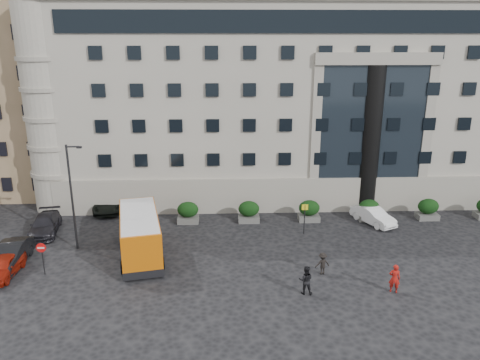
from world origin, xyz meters
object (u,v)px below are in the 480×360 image
object	(u,v)px
street_lamp	(72,193)
parked_car_c	(45,225)
pedestrian_c	(323,263)
parked_car_a	(4,266)
hedge_b	(249,211)
red_truck	(72,174)
hedge_a	(188,212)
hedge_d	(369,210)
pedestrian_a	(395,278)
bus_stop_sign	(305,214)
minibus	(140,233)
parked_car_d	(108,202)
pedestrian_b	(306,280)
hedge_c	(309,211)
hedge_e	(428,209)
white_taxi	(373,216)
no_entry_sign	(42,252)

from	to	relation	value
street_lamp	parked_car_c	size ratio (longest dim) A/B	1.61
pedestrian_c	parked_car_a	bearing A→B (deg)	-12.21
hedge_b	red_truck	size ratio (longest dim) A/B	0.34
hedge_a	street_lamp	distance (m)	9.89
hedge_d	pedestrian_a	world-z (taller)	pedestrian_a
bus_stop_sign	minibus	distance (m)	12.96
bus_stop_sign	parked_car_d	size ratio (longest dim) A/B	0.47
hedge_b	pedestrian_b	world-z (taller)	pedestrian_b
hedge_c	hedge_d	xyz separation A→B (m)	(5.20, 0.00, 0.00)
red_truck	pedestrian_b	bearing A→B (deg)	-50.87
parked_car_d	hedge_b	bearing A→B (deg)	-23.81
bus_stop_sign	pedestrian_a	xyz separation A→B (m)	(4.09, -9.08, -0.79)
bus_stop_sign	pedestrian_a	distance (m)	9.99
hedge_c	pedestrian_b	xyz separation A→B (m)	(-2.35, -11.85, -0.00)
hedge_e	hedge_d	bearing A→B (deg)	180.00
hedge_e	minibus	size ratio (longest dim) A/B	0.23
hedge_e	white_taxi	bearing A→B (deg)	-171.02
hedge_b	pedestrian_b	size ratio (longest dim) A/B	0.99
parked_car_c	pedestrian_b	world-z (taller)	pedestrian_b
hedge_a	hedge_e	xyz separation A→B (m)	(20.80, 0.00, 0.00)
hedge_a	hedge_d	size ratio (longest dim) A/B	1.00
hedge_b	minibus	xyz separation A→B (m)	(-8.19, -6.23, 0.83)
hedge_c	pedestrian_b	size ratio (longest dim) A/B	0.99
no_entry_sign	hedge_b	bearing A→B (deg)	31.90
hedge_e	hedge_b	bearing A→B (deg)	180.00
hedge_a	parked_car_c	xyz separation A→B (m)	(-11.40, -1.79, -0.21)
no_entry_sign	pedestrian_b	distance (m)	17.33
hedge_d	pedestrian_c	distance (m)	11.17
hedge_b	pedestrian_c	distance (m)	10.41
pedestrian_b	pedestrian_a	bearing A→B (deg)	-172.03
parked_car_d	red_truck	bearing A→B (deg)	118.72
street_lamp	pedestrian_b	distance (m)	17.81
parked_car_a	white_taxi	world-z (taller)	white_taxi
hedge_d	white_taxi	distance (m)	0.84
white_taxi	parked_car_d	bearing A→B (deg)	143.36
no_entry_sign	parked_car_c	size ratio (longest dim) A/B	0.47
hedge_a	white_taxi	distance (m)	15.76
street_lamp	minibus	bearing A→B (deg)	-16.17
hedge_b	pedestrian_a	distance (m)	14.55
white_taxi	street_lamp	bearing A→B (deg)	163.05
hedge_e	bus_stop_sign	xyz separation A→B (m)	(-11.30, -2.80, 0.80)
no_entry_sign	pedestrian_a	bearing A→B (deg)	-7.68
hedge_a	minibus	size ratio (longest dim) A/B	0.23
minibus	pedestrian_b	xyz separation A→B (m)	(11.04, -5.62, -0.83)
pedestrian_c	street_lamp	bearing A→B (deg)	-25.37
hedge_e	no_entry_sign	distance (m)	31.09
parked_car_d	pedestrian_b	size ratio (longest dim) A/B	2.91
hedge_e	minibus	bearing A→B (deg)	-165.32
parked_car_c	parked_car_d	size ratio (longest dim) A/B	0.92
bus_stop_sign	street_lamp	bearing A→B (deg)	-173.46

